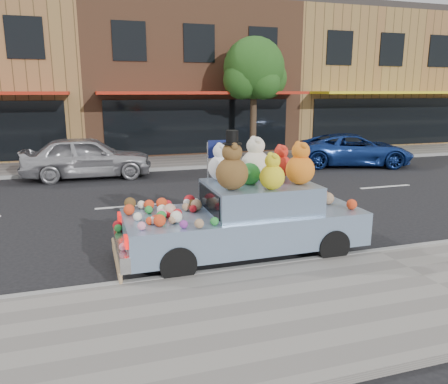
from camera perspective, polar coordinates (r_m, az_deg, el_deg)
name	(u,v)px	position (r m, az deg, el deg)	size (l,w,h in m)	color
ground	(269,196)	(12.79, 5.93, -0.49)	(120.00, 120.00, 0.00)	black
near_sidewalk	(438,287)	(7.57, 26.18, -11.08)	(60.00, 3.00, 0.12)	gray
far_sidewalk	(209,161)	(18.80, -1.94, 4.13)	(60.00, 3.00, 0.12)	gray
near_kerb	(377,253)	(8.62, 19.33, -7.51)	(60.00, 0.12, 0.13)	gray
far_kerb	(219,166)	(17.38, -0.61, 3.42)	(60.00, 0.12, 0.13)	gray
storefront_mid	(181,78)	(23.90, -5.67, 14.61)	(10.00, 9.80, 7.30)	brown
storefront_right	(346,79)	(27.77, 15.61, 13.99)	(10.00, 9.80, 7.30)	olive
street_tree	(254,74)	(19.28, 3.95, 15.17)	(3.00, 2.70, 5.22)	#38281C
car_silver	(87,157)	(15.92, -17.43, 4.38)	(1.75, 4.35, 1.48)	#BABABF
car_blue	(353,150)	(18.55, 16.54, 5.30)	(2.14, 4.64, 1.29)	navy
art_car	(246,213)	(8.00, 2.87, -2.70)	(4.49, 1.78, 2.35)	black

